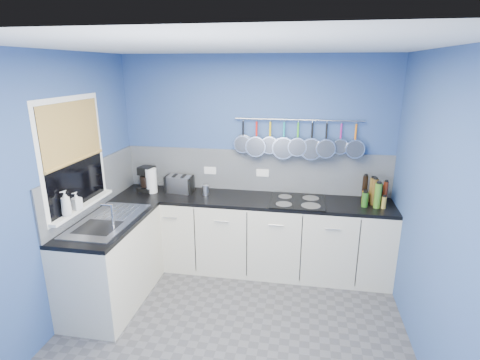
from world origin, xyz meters
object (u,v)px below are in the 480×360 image
(coffee_maker, at_px, (146,179))
(hob, at_px, (298,201))
(toaster, at_px, (179,184))
(canister, at_px, (206,190))
(soap_bottle_a, at_px, (66,203))
(soap_bottle_b, at_px, (76,201))
(paper_towel, at_px, (151,181))

(coffee_maker, xyz_separation_m, hob, (1.82, -0.07, -0.15))
(toaster, relative_size, canister, 2.68)
(soap_bottle_a, xyz_separation_m, canister, (0.98, 1.20, -0.21))
(soap_bottle_a, xyz_separation_m, coffee_maker, (0.25, 1.20, -0.12))
(soap_bottle_b, bearing_deg, soap_bottle_a, -90.00)
(soap_bottle_b, relative_size, hob, 0.28)
(soap_bottle_b, relative_size, canister, 1.49)
(toaster, relative_size, hob, 0.51)
(canister, distance_m, hob, 1.09)
(soap_bottle_b, height_order, canister, soap_bottle_b)
(soap_bottle_a, relative_size, toaster, 0.77)
(soap_bottle_a, bearing_deg, canister, 50.60)
(paper_towel, xyz_separation_m, canister, (0.66, 0.02, -0.09))
(paper_towel, distance_m, hob, 1.75)
(soap_bottle_a, height_order, toaster, soap_bottle_a)
(toaster, bearing_deg, hob, 4.41)
(soap_bottle_a, height_order, paper_towel, soap_bottle_a)
(paper_towel, height_order, toaster, paper_towel)
(paper_towel, bearing_deg, hob, -1.36)
(paper_towel, distance_m, toaster, 0.34)
(toaster, xyz_separation_m, hob, (1.42, -0.12, -0.09))
(canister, bearing_deg, hob, -3.45)
(coffee_maker, bearing_deg, hob, 9.66)
(soap_bottle_b, bearing_deg, canister, 46.58)
(soap_bottle_a, xyz_separation_m, paper_towel, (0.32, 1.17, -0.12))
(soap_bottle_b, xyz_separation_m, paper_towel, (0.32, 1.02, -0.09))
(toaster, bearing_deg, soap_bottle_b, -111.61)
(toaster, distance_m, canister, 0.34)
(coffee_maker, bearing_deg, toaster, 18.93)
(paper_towel, height_order, hob, paper_towel)
(canister, height_order, hob, canister)
(hob, bearing_deg, coffee_maker, 177.93)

